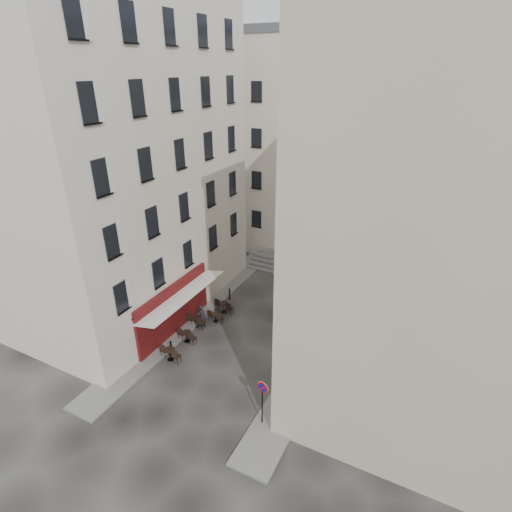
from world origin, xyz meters
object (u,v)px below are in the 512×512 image
Objects in this scene: no_parking_sign at (262,395)px; bistro_table_b at (187,336)px; pedestrian at (202,316)px; bistro_table_a at (171,353)px.

bistro_table_b is at bearing 159.94° from no_parking_sign.
bistro_table_b is 0.81× the size of pedestrian.
no_parking_sign is 2.02× the size of bistro_table_b.
bistro_table_b is (-0.13, 1.86, -0.03)m from bistro_table_a.
no_parking_sign is at bearing -14.70° from bistro_table_a.
pedestrian reaches higher than bistro_table_b.
pedestrian is at bearing 93.53° from bistro_table_a.
no_parking_sign reaches higher than pedestrian.
pedestrian is (-0.23, 3.73, 0.31)m from bistro_table_a.
bistro_table_b is (-7.02, 3.67, -1.40)m from no_parking_sign.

